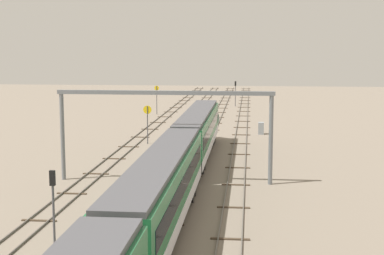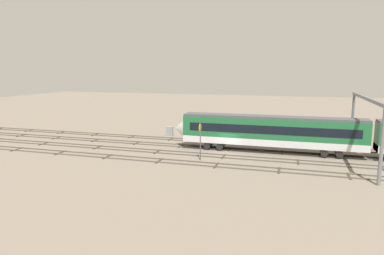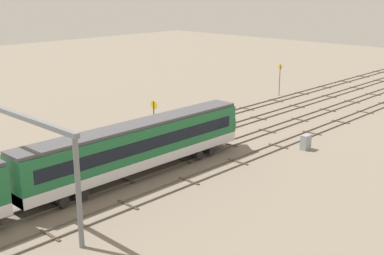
{
  "view_description": "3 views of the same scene",
  "coord_description": "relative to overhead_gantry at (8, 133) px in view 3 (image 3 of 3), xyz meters",
  "views": [
    {
      "loc": [
        -64.63,
        -7.51,
        11.64
      ],
      "look_at": [
        4.18,
        -0.56,
        1.81
      ],
      "focal_mm": 53.76,
      "sensor_mm": 36.0,
      "label": 1
    },
    {
      "loc": [
        -8.38,
        44.41,
        11.13
      ],
      "look_at": [
        4.71,
        0.55,
        3.34
      ],
      "focal_mm": 32.1,
      "sensor_mm": 36.0,
      "label": 2
    },
    {
      "loc": [
        -33.05,
        -35.13,
        16.68
      ],
      "look_at": [
        2.79,
        -0.83,
        2.57
      ],
      "focal_mm": 46.9,
      "sensor_mm": 36.0,
      "label": 3
    }
  ],
  "objects": [
    {
      "name": "track_middle",
      "position": [
        16.62,
        2.47,
        -5.96
      ],
      "size": [
        193.2,
        2.4,
        0.16
      ],
      "color": "#59544C",
      "rests_on": "ground"
    },
    {
      "name": "track_second_far",
      "position": [
        16.62,
        6.76,
        -5.96
      ],
      "size": [
        193.2,
        2.4,
        0.16
      ],
      "color": "#59544C",
      "rests_on": "ground"
    },
    {
      "name": "overhead_gantry",
      "position": [
        0.0,
        0.0,
        0.0
      ],
      "size": [
        0.4,
        18.61,
        7.9
      ],
      "color": "slate",
      "rests_on": "ground"
    },
    {
      "name": "track_with_train",
      "position": [
        16.62,
        -1.83,
        -5.96
      ],
      "size": [
        193.2,
        2.4,
        0.16
      ],
      "color": "#59544C",
      "rests_on": "ground"
    },
    {
      "name": "speed_sign_mid_trackside",
      "position": [
        48.78,
        8.66,
        -2.92
      ],
      "size": [
        0.14,
        0.81,
        4.93
      ],
      "color": "#4C4C51",
      "rests_on": "ground"
    },
    {
      "name": "track_near_foreground",
      "position": [
        16.62,
        -6.13,
        -5.96
      ],
      "size": [
        193.2,
        2.4,
        0.16
      ],
      "color": "#59544C",
      "rests_on": "ground"
    },
    {
      "name": "relay_cabinet",
      "position": [
        28.12,
        -8.73,
        -5.24
      ],
      "size": [
        1.12,
        0.72,
        1.58
      ],
      "color": "gray",
      "rests_on": "ground"
    },
    {
      "name": "speed_sign_far_trackside",
      "position": [
        19.05,
        4.93,
        -2.95
      ],
      "size": [
        0.14,
        1.0,
        4.61
      ],
      "color": "#4C4C51",
      "rests_on": "ground"
    },
    {
      "name": "ground_plane",
      "position": [
        16.62,
        0.32,
        -6.03
      ],
      "size": [
        209.2,
        209.2,
        0.0
      ],
      "primitive_type": "plane",
      "color": "gray"
    }
  ]
}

